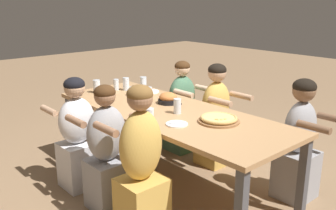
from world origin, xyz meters
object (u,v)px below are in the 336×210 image
object	(u,v)px
drinking_glass_a	(143,83)
diner_far_right	(299,145)
diner_near_midright	(141,167)
diner_far_midleft	(182,111)
drinking_glass_e	(148,92)
drinking_glass_c	(150,115)
drinking_glass_g	(97,87)
cocktail_glass_blue	(133,92)
empty_plate_b	(177,124)
diner_near_center	(107,154)
drinking_glass_b	(126,85)
pizza_board_main	(219,119)
empty_plate_a	(149,92)
diner_far_center	(215,119)
drinking_glass_f	(116,85)
drinking_glass_d	(177,106)
diner_near_midleft	(78,138)
skillet_bowl	(168,99)

from	to	relation	value
drinking_glass_a	diner_far_right	bearing A→B (deg)	9.43
diner_near_midright	diner_far_midleft	distance (m)	1.71
drinking_glass_a	drinking_glass_e	world-z (taller)	drinking_glass_a
drinking_glass_c	drinking_glass_g	size ratio (longest dim) A/B	0.73
cocktail_glass_blue	diner_far_midleft	world-z (taller)	diner_far_midleft
cocktail_glass_blue	empty_plate_b	bearing A→B (deg)	-16.16
drinking_glass_c	diner_near_center	world-z (taller)	diner_near_center
cocktail_glass_blue	drinking_glass_c	xyz separation A→B (m)	(0.78, -0.39, 0.00)
drinking_glass_b	diner_far_right	size ratio (longest dim) A/B	0.13
drinking_glass_c	drinking_glass_e	size ratio (longest dim) A/B	1.02
pizza_board_main	diner_near_center	size ratio (longest dim) A/B	0.32
drinking_glass_a	diner_near_midright	world-z (taller)	diner_near_midright
drinking_glass_a	diner_near_center	xyz separation A→B (m)	(0.87, -1.07, -0.31)
empty_plate_a	diner_far_center	world-z (taller)	diner_far_center
cocktail_glass_blue	drinking_glass_f	bearing A→B (deg)	177.25
drinking_glass_b	diner_far_center	bearing A→B (deg)	29.98
drinking_glass_b	drinking_glass_c	distance (m)	1.15
pizza_board_main	drinking_glass_c	world-z (taller)	drinking_glass_c
drinking_glass_c	diner_far_right	world-z (taller)	diner_far_right
pizza_board_main	drinking_glass_d	xyz separation A→B (m)	(-0.42, -0.10, 0.04)
pizza_board_main	diner_far_midleft	world-z (taller)	diner_far_midleft
diner_far_center	diner_near_center	xyz separation A→B (m)	(-0.00, -1.38, -0.01)
diner_near_midleft	pizza_board_main	bearing A→B (deg)	-54.13
drinking_glass_b	diner_far_midleft	distance (m)	0.73
drinking_glass_d	drinking_glass_g	world-z (taller)	drinking_glass_g
skillet_bowl	drinking_glass_f	bearing A→B (deg)	-175.11
diner_near_midright	diner_far_center	xyz separation A→B (m)	(-0.47, 1.38, -0.03)
pizza_board_main	diner_far_right	xyz separation A→B (m)	(0.44, 0.60, -0.26)
cocktail_glass_blue	diner_far_center	world-z (taller)	diner_far_center
drinking_glass_d	diner_far_center	bearing A→B (deg)	101.20
drinking_glass_g	pizza_board_main	bearing A→B (deg)	8.68
empty_plate_a	drinking_glass_b	size ratio (longest dim) A/B	1.53
skillet_bowl	diner_far_right	size ratio (longest dim) A/B	0.26
cocktail_glass_blue	diner_far_right	distance (m)	1.79
skillet_bowl	empty_plate_b	bearing A→B (deg)	-35.20
drinking_glass_b	diner_near_center	world-z (taller)	diner_near_center
drinking_glass_f	diner_far_center	bearing A→B (deg)	31.03
pizza_board_main	cocktail_glass_blue	size ratio (longest dim) A/B	2.89
drinking_glass_d	diner_near_center	bearing A→B (deg)	-101.82
drinking_glass_a	drinking_glass_f	xyz separation A→B (m)	(-0.13, -0.29, 0.01)
drinking_glass_b	diner_far_right	xyz separation A→B (m)	(1.91, 0.53, -0.30)
skillet_bowl	diner_near_center	distance (m)	0.92
empty_plate_b	diner_near_center	size ratio (longest dim) A/B	0.17
diner_far_center	diner_near_midleft	world-z (taller)	diner_far_center
diner_near_midright	diner_near_center	size ratio (longest dim) A/B	1.07
drinking_glass_c	diner_far_midleft	distance (m)	1.25
cocktail_glass_blue	drinking_glass_a	xyz separation A→B (m)	(-0.21, 0.31, 0.01)
empty_plate_b	diner_near_center	world-z (taller)	diner_near_center
drinking_glass_b	diner_near_center	xyz separation A→B (m)	(0.91, -0.85, -0.32)
drinking_glass_a	drinking_glass_c	size ratio (longest dim) A/B	1.24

